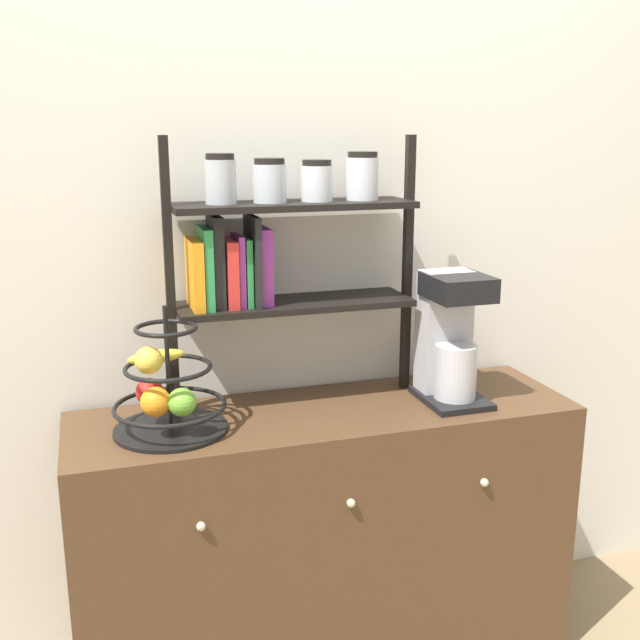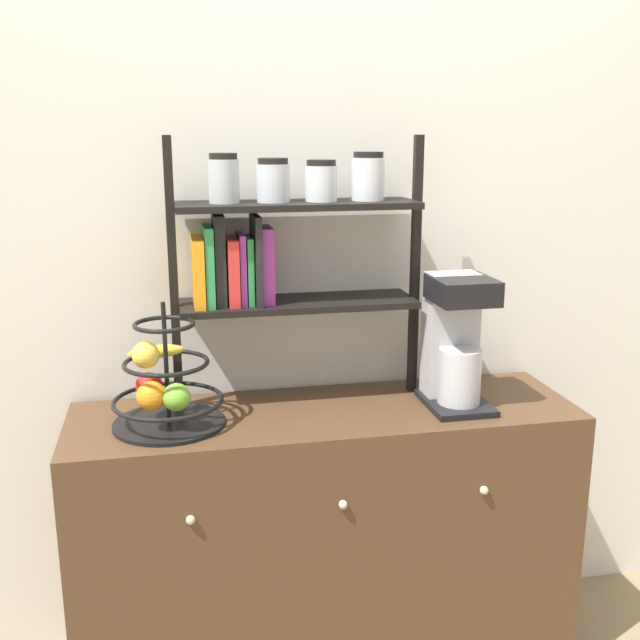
% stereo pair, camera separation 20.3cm
% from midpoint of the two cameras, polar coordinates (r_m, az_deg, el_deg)
% --- Properties ---
extents(wall_back, '(7.00, 0.05, 2.60)m').
position_cam_midpoint_polar(wall_back, '(2.23, 1.72, 7.20)').
color(wall_back, silver).
rests_on(wall_back, ground_plane).
extents(sideboard, '(1.42, 0.44, 0.81)m').
position_cam_midpoint_polar(sideboard, '(2.29, 3.08, -16.46)').
color(sideboard, '#4C331E').
rests_on(sideboard, ground_plane).
extents(coffee_maker, '(0.17, 0.23, 0.37)m').
position_cam_midpoint_polar(coffee_maker, '(2.16, 12.94, -1.53)').
color(coffee_maker, black).
rests_on(coffee_maker, sideboard).
extents(fruit_stand, '(0.30, 0.30, 0.34)m').
position_cam_midpoint_polar(fruit_stand, '(1.98, -9.01, -5.14)').
color(fruit_stand, black).
rests_on(fruit_stand, sideboard).
extents(shelf_hutch, '(0.71, 0.20, 0.75)m').
position_cam_midpoint_polar(shelf_hutch, '(2.07, -0.74, 6.01)').
color(shelf_hutch, black).
rests_on(shelf_hutch, sideboard).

